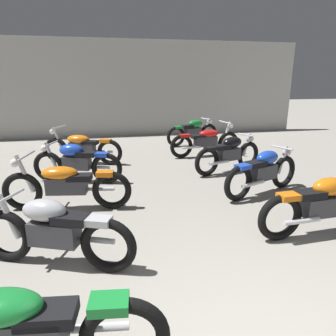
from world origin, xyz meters
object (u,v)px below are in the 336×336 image
(motorcycle_left_row_2, at_px, (66,184))
(motorcycle_left_row_0, at_px, (15,330))
(motorcycle_left_row_1, at_px, (54,231))
(motorcycle_left_row_4, at_px, (82,147))
(motorcycle_right_row_1, at_px, (322,204))
(motorcycle_right_row_2, at_px, (263,171))
(motorcycle_right_row_3, at_px, (229,153))
(motorcycle_right_row_4, at_px, (206,141))
(motorcycle_left_row_3, at_px, (76,162))
(motorcycle_right_row_5, at_px, (193,131))

(motorcycle_left_row_2, bearing_deg, motorcycle_left_row_0, -90.08)
(motorcycle_left_row_1, height_order, motorcycle_left_row_2, motorcycle_left_row_2)
(motorcycle_left_row_1, bearing_deg, motorcycle_left_row_0, -91.96)
(motorcycle_left_row_1, relative_size, motorcycle_left_row_4, 0.91)
(motorcycle_right_row_1, bearing_deg, motorcycle_right_row_2, 90.00)
(motorcycle_left_row_1, bearing_deg, motorcycle_right_row_2, 25.54)
(motorcycle_right_row_3, bearing_deg, motorcycle_left_row_4, 156.86)
(motorcycle_left_row_0, relative_size, motorcycle_right_row_1, 1.10)
(motorcycle_left_row_2, height_order, motorcycle_right_row_4, same)
(motorcycle_right_row_1, bearing_deg, motorcycle_left_row_0, -157.24)
(motorcycle_left_row_4, bearing_deg, motorcycle_right_row_2, -40.30)
(motorcycle_right_row_2, xyz_separation_m, motorcycle_right_row_4, (-0.09, 3.15, -0.01))
(motorcycle_right_row_3, bearing_deg, motorcycle_left_row_0, -127.18)
(motorcycle_left_row_2, xyz_separation_m, motorcycle_right_row_1, (3.63, -1.65, 0.01))
(motorcycle_left_row_0, bearing_deg, motorcycle_left_row_1, 88.04)
(motorcycle_left_row_3, bearing_deg, motorcycle_right_row_5, 43.01)
(motorcycle_left_row_2, xyz_separation_m, motorcycle_right_row_3, (3.57, 1.53, 0.01))
(motorcycle_right_row_3, bearing_deg, motorcycle_left_row_1, -137.43)
(motorcycle_right_row_1, bearing_deg, motorcycle_right_row_4, 91.10)
(motorcycle_left_row_1, bearing_deg, motorcycle_right_row_3, 42.57)
(motorcycle_left_row_1, relative_size, motorcycle_left_row_2, 0.87)
(motorcycle_left_row_2, bearing_deg, motorcycle_left_row_3, 87.60)
(motorcycle_left_row_1, xyz_separation_m, motorcycle_right_row_5, (3.57, 6.47, 0.00))
(motorcycle_right_row_3, distance_m, motorcycle_right_row_5, 3.23)
(motorcycle_left_row_2, xyz_separation_m, motorcycle_left_row_3, (0.06, 1.45, 0.01))
(motorcycle_right_row_3, height_order, motorcycle_right_row_4, motorcycle_right_row_4)
(motorcycle_left_row_1, distance_m, motorcycle_right_row_1, 3.58)
(motorcycle_left_row_0, height_order, motorcycle_left_row_2, same)
(motorcycle_left_row_1, relative_size, motorcycle_right_row_4, 0.86)
(motorcycle_right_row_1, height_order, motorcycle_right_row_3, same)
(motorcycle_left_row_0, bearing_deg, motorcycle_right_row_5, 65.50)
(motorcycle_left_row_0, xyz_separation_m, motorcycle_right_row_5, (3.62, 7.94, 0.01))
(motorcycle_right_row_2, distance_m, motorcycle_right_row_4, 3.15)
(motorcycle_right_row_2, bearing_deg, motorcycle_right_row_4, 91.68)
(motorcycle_left_row_0, height_order, motorcycle_right_row_1, motorcycle_left_row_0)
(motorcycle_left_row_3, distance_m, motorcycle_right_row_1, 4.73)
(motorcycle_right_row_3, xyz_separation_m, motorcycle_right_row_5, (0.05, 3.23, 0.00))
(motorcycle_left_row_4, distance_m, motorcycle_right_row_1, 5.87)
(motorcycle_right_row_1, height_order, motorcycle_right_row_5, same)
(motorcycle_left_row_0, relative_size, motorcycle_right_row_5, 1.13)
(motorcycle_left_row_3, xyz_separation_m, motorcycle_right_row_5, (3.55, 3.32, 0.00))
(motorcycle_left_row_3, distance_m, motorcycle_right_row_5, 4.86)
(motorcycle_left_row_0, relative_size, motorcycle_right_row_4, 1.00)
(motorcycle_right_row_1, bearing_deg, motorcycle_left_row_4, 127.23)
(motorcycle_right_row_2, height_order, motorcycle_right_row_4, motorcycle_right_row_4)
(motorcycle_left_row_3, bearing_deg, motorcycle_left_row_0, -90.81)
(motorcycle_left_row_2, relative_size, motorcycle_right_row_3, 1.14)
(motorcycle_left_row_1, xyz_separation_m, motorcycle_right_row_1, (3.58, 0.05, 0.00))
(motorcycle_left_row_1, xyz_separation_m, motorcycle_right_row_4, (3.49, 4.86, -0.01))
(motorcycle_left_row_3, height_order, motorcycle_right_row_1, same)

